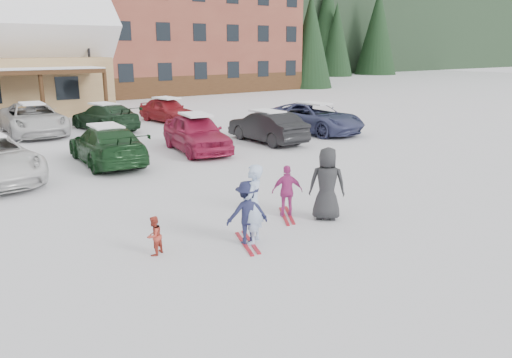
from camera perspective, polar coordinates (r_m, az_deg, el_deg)
ground at (r=11.93m, az=1.67°, el=-5.86°), size 160.00×160.00×0.00m
alpine_hotel at (r=51.55m, az=-12.44°, el=19.39°), size 31.48×14.01×21.48m
lamp_post at (r=35.16m, az=-18.47°, el=12.50°), size 0.50×0.25×5.71m
conifer_1 at (r=55.03m, az=6.28°, el=16.85°), size 4.84×4.84×11.22m
conifer_3 at (r=54.37m, az=-23.17°, el=14.61°), size 3.96×3.96×9.18m
conifer_4 at (r=68.41m, az=0.66°, el=16.75°), size 5.06×5.06×11.73m
adult_skier at (r=10.90m, az=-0.33°, el=-2.92°), size 0.77×0.75×1.79m
toddler_red at (r=10.64m, az=-11.58°, el=-6.37°), size 0.51×0.48×0.84m
child_navy at (r=10.91m, az=-1.00°, el=-3.88°), size 1.05×0.82×1.43m
skis_child_navy at (r=11.15m, az=-0.98°, el=-7.29°), size 0.68×1.38×0.03m
child_magenta at (r=12.70m, az=3.59°, el=-1.40°), size 0.84×0.69×1.34m
skis_child_magenta at (r=12.90m, az=3.54°, el=-4.20°), size 0.89×1.30×0.03m
bystander_dark at (r=12.53m, az=8.12°, el=-0.55°), size 1.06×1.05×1.85m
parked_car_3 at (r=19.35m, az=-16.67°, el=3.76°), size 2.36×5.04×1.42m
parked_car_4 at (r=20.91m, az=-6.84°, el=5.25°), size 2.58×4.81×1.56m
parked_car_5 at (r=22.83m, az=1.29°, el=5.99°), size 1.53×4.34×1.43m
parked_car_6 at (r=25.66m, az=6.63°, el=6.95°), size 3.07×5.63×1.50m
parked_car_10 at (r=27.23m, az=-24.09°, el=6.28°), size 2.84×5.72×1.56m
parked_car_11 at (r=27.44m, az=-16.88°, el=6.80°), size 2.61×5.00×1.38m
parked_car_12 at (r=29.69m, az=-10.12°, el=7.78°), size 2.17×4.28×1.40m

